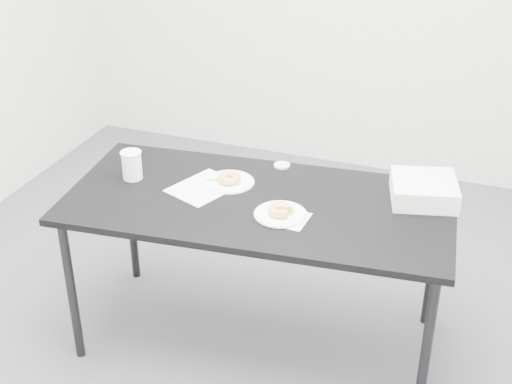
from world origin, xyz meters
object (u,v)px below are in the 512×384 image
(plate_near, at_px, (280,214))
(donut_far, at_px, (229,178))
(table, at_px, (258,212))
(pen, at_px, (221,180))
(bakery_box, at_px, (424,190))
(donut_near, at_px, (281,210))
(scorecard, at_px, (204,187))
(coffee_cup, at_px, (132,165))
(plate_far, at_px, (229,182))

(plate_near, relative_size, donut_far, 2.09)
(table, bearing_deg, plate_near, -40.34)
(pen, xyz_separation_m, bakery_box, (0.91, 0.15, 0.04))
(pen, bearing_deg, donut_near, -50.79)
(table, relative_size, plate_near, 7.82)
(scorecard, xyz_separation_m, coffee_cup, (-0.35, -0.03, 0.07))
(table, bearing_deg, donut_near, -40.34)
(bakery_box, bearing_deg, donut_near, -161.37)
(coffee_cup, bearing_deg, scorecard, 4.89)
(table, xyz_separation_m, donut_far, (-0.18, 0.11, 0.08))
(pen, bearing_deg, scorecard, -142.68)
(scorecard, height_order, pen, pen)
(scorecard, height_order, donut_near, donut_near)
(pen, distance_m, coffee_cup, 0.42)
(bakery_box, bearing_deg, plate_far, 175.74)
(donut_far, bearing_deg, coffee_cup, -165.51)
(donut_near, bearing_deg, pen, 150.52)
(coffee_cup, bearing_deg, donut_far, 14.49)
(bakery_box, bearing_deg, table, -173.37)
(pen, xyz_separation_m, donut_near, (0.36, -0.20, 0.02))
(donut_near, bearing_deg, plate_far, 147.61)
(donut_near, bearing_deg, coffee_cup, 173.42)
(donut_far, xyz_separation_m, bakery_box, (0.87, 0.15, 0.02))
(table, height_order, donut_far, donut_far)
(table, distance_m, bakery_box, 0.74)
(pen, distance_m, donut_near, 0.41)
(coffee_cup, bearing_deg, bakery_box, 11.56)
(plate_far, bearing_deg, plate_near, -32.39)
(donut_far, distance_m, coffee_cup, 0.46)
(plate_far, relative_size, coffee_cup, 1.69)
(pen, distance_m, bakery_box, 0.93)
(scorecard, height_order, plate_far, plate_far)
(table, height_order, plate_far, plate_far)
(table, relative_size, plate_far, 7.66)
(table, xyz_separation_m, donut_near, (0.14, -0.09, 0.09))
(plate_near, bearing_deg, bakery_box, 32.92)
(plate_near, height_order, bakery_box, bakery_box)
(plate_near, xyz_separation_m, coffee_cup, (-0.76, 0.09, 0.06))
(coffee_cup, bearing_deg, plate_near, -6.58)
(scorecard, bearing_deg, donut_far, 64.18)
(plate_far, distance_m, donut_far, 0.02)
(scorecard, relative_size, pen, 2.15)
(donut_near, distance_m, bakery_box, 0.66)
(plate_far, relative_size, donut_far, 2.13)
(pen, height_order, plate_near, pen)
(table, height_order, pen, pen)
(scorecard, distance_m, plate_near, 0.43)
(scorecard, distance_m, bakery_box, 0.99)
(table, xyz_separation_m, pen, (-0.22, 0.11, 0.07))
(donut_far, xyz_separation_m, coffee_cup, (-0.44, -0.11, 0.04))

